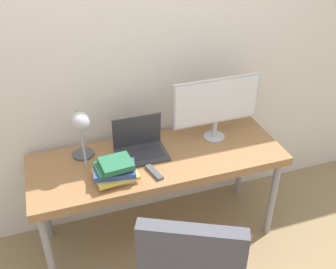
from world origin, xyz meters
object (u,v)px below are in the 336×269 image
at_px(monitor, 216,104).
at_px(desk_lamp, 81,128).
at_px(laptop, 140,147).
at_px(book_stack, 115,170).

relative_size(monitor, desk_lamp, 1.52).
xyz_separation_m(laptop, desk_lamp, (-0.37, -0.03, 0.23)).
bearing_deg(desk_lamp, monitor, 3.07).
xyz_separation_m(monitor, book_stack, (-0.76, -0.24, -0.20)).
height_order(laptop, book_stack, laptop).
bearing_deg(monitor, book_stack, -162.65).
bearing_deg(desk_lamp, book_stack, -51.09).
distance_m(monitor, book_stack, 0.82).
distance_m(desk_lamp, book_stack, 0.33).
bearing_deg(laptop, monitor, 2.21).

